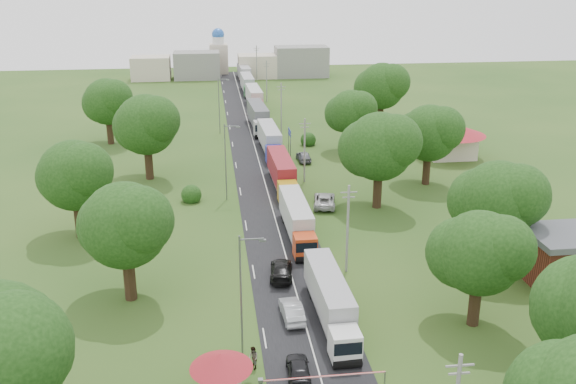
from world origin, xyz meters
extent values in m
plane|color=#264B19|center=(0.00, 0.00, 0.00)|extent=(260.00, 260.00, 0.00)
cube|color=black|center=(0.00, 20.00, 0.00)|extent=(8.00, 200.00, 0.04)
cube|color=slate|center=(-4.50, -25.00, 1.05)|extent=(0.35, 0.35, 0.25)
cylinder|color=red|center=(0.00, -25.00, 1.00)|extent=(9.00, 0.12, 0.12)
cylinder|color=slate|center=(4.50, -25.00, 0.50)|extent=(0.10, 0.10, 1.00)
cube|color=beige|center=(-7.20, -25.00, 1.20)|extent=(2.60, 2.60, 2.40)
cone|color=maroon|center=(-7.20, -25.00, 2.90)|extent=(4.40, 4.40, 1.10)
cube|color=black|center=(-5.89, -25.00, 1.40)|extent=(0.02, 1.20, 0.90)
cylinder|color=slate|center=(5.20, 33.80, 2.00)|extent=(0.12, 0.12, 4.00)
cylinder|color=slate|center=(5.20, 36.20, 2.00)|extent=(0.12, 0.12, 4.00)
cube|color=navy|center=(5.20, 35.00, 3.60)|extent=(0.06, 3.00, 1.00)
cube|color=silver|center=(5.20, 35.00, 3.60)|extent=(0.07, 3.10, 0.06)
cube|color=gray|center=(5.50, -35.00, 8.30)|extent=(1.60, 0.10, 0.10)
cube|color=gray|center=(5.50, -35.00, 7.80)|extent=(1.20, 0.10, 0.10)
cylinder|color=gray|center=(5.50, -7.00, 4.50)|extent=(0.24, 0.24, 9.00)
cube|color=gray|center=(5.50, -7.00, 8.30)|extent=(1.60, 0.10, 0.10)
cube|color=gray|center=(5.50, -7.00, 7.80)|extent=(1.20, 0.10, 0.10)
cylinder|color=gray|center=(5.50, 21.00, 4.50)|extent=(0.24, 0.24, 9.00)
cube|color=gray|center=(5.50, 21.00, 8.30)|extent=(1.60, 0.10, 0.10)
cube|color=gray|center=(5.50, 21.00, 7.80)|extent=(1.20, 0.10, 0.10)
cylinder|color=gray|center=(5.50, 49.00, 4.50)|extent=(0.24, 0.24, 9.00)
cube|color=gray|center=(5.50, 49.00, 8.30)|extent=(1.60, 0.10, 0.10)
cube|color=gray|center=(5.50, 49.00, 7.80)|extent=(1.20, 0.10, 0.10)
cylinder|color=gray|center=(5.50, 77.00, 4.50)|extent=(0.24, 0.24, 9.00)
cube|color=gray|center=(5.50, 77.00, 8.30)|extent=(1.60, 0.10, 0.10)
cube|color=gray|center=(5.50, 77.00, 7.80)|extent=(1.20, 0.10, 0.10)
cylinder|color=gray|center=(5.50, 105.00, 4.50)|extent=(0.24, 0.24, 9.00)
cube|color=gray|center=(5.50, 105.00, 8.30)|extent=(1.60, 0.10, 0.10)
cube|color=gray|center=(5.50, 105.00, 7.80)|extent=(1.20, 0.10, 0.10)
cylinder|color=slate|center=(-5.50, -20.00, 5.00)|extent=(0.16, 0.16, 10.00)
cube|color=slate|center=(-4.60, -20.00, 9.70)|extent=(1.80, 0.10, 0.10)
cube|color=slate|center=(-3.80, -20.00, 9.55)|extent=(0.50, 0.22, 0.15)
cylinder|color=slate|center=(-5.50, 15.00, 5.00)|extent=(0.16, 0.16, 10.00)
cube|color=slate|center=(-4.60, 15.00, 9.70)|extent=(1.80, 0.10, 0.10)
cube|color=slate|center=(-3.80, 15.00, 9.55)|extent=(0.50, 0.22, 0.15)
cylinder|color=slate|center=(-5.50, 50.00, 5.00)|extent=(0.16, 0.16, 10.00)
cube|color=slate|center=(-4.60, 50.00, 9.70)|extent=(1.80, 0.10, 0.10)
cube|color=slate|center=(-3.80, 50.00, 9.55)|extent=(0.50, 0.22, 0.15)
cylinder|color=#382616|center=(14.00, -18.00, 1.92)|extent=(1.04, 1.04, 3.85)
sphere|color=black|center=(14.00, -18.00, 6.60)|extent=(7.00, 7.00, 7.00)
sphere|color=black|center=(15.25, -19.00, 7.35)|extent=(5.50, 5.50, 5.50)
sphere|color=black|center=(13.00, -16.75, 6.10)|extent=(6.00, 6.00, 6.00)
cylinder|color=#382616|center=(20.00, -8.00, 2.10)|extent=(1.08, 1.08, 4.20)
sphere|color=black|center=(20.00, -8.00, 7.22)|extent=(7.70, 7.70, 7.70)
sphere|color=black|center=(21.38, -9.10, 8.05)|extent=(6.05, 6.05, 6.05)
sphere|color=black|center=(18.90, -6.62, 6.67)|extent=(6.60, 6.60, 6.60)
cylinder|color=#382616|center=(13.00, 10.00, 2.27)|extent=(1.12, 1.12, 4.55)
sphere|color=black|center=(13.00, 10.00, 7.85)|extent=(8.40, 8.40, 8.40)
sphere|color=black|center=(14.50, 8.80, 8.75)|extent=(6.60, 6.60, 6.60)
sphere|color=black|center=(11.80, 11.50, 7.25)|extent=(7.20, 7.20, 7.20)
cylinder|color=#382616|center=(22.00, 18.00, 2.10)|extent=(1.08, 1.08, 4.20)
sphere|color=black|center=(22.00, 18.00, 7.22)|extent=(7.70, 7.70, 7.70)
sphere|color=black|center=(23.38, 16.90, 8.05)|extent=(6.05, 6.05, 6.05)
sphere|color=black|center=(20.90, 19.38, 6.67)|extent=(6.60, 6.60, 6.60)
cylinder|color=#382616|center=(15.00, 35.00, 1.92)|extent=(1.04, 1.04, 3.85)
sphere|color=black|center=(15.00, 35.00, 6.60)|extent=(7.00, 7.00, 7.00)
sphere|color=black|center=(16.25, 34.00, 7.35)|extent=(5.50, 5.50, 5.50)
sphere|color=black|center=(14.00, 36.25, 6.10)|extent=(6.00, 6.00, 6.00)
cylinder|color=#382616|center=(24.00, 50.00, 2.27)|extent=(1.12, 1.12, 4.55)
sphere|color=black|center=(24.00, 50.00, 7.85)|extent=(8.40, 8.40, 8.40)
sphere|color=black|center=(25.50, 48.80, 8.75)|extent=(6.60, 6.60, 6.60)
sphere|color=black|center=(22.80, 51.50, 7.25)|extent=(7.20, 7.20, 7.20)
sphere|color=black|center=(-18.50, -31.20, 8.75)|extent=(6.60, 6.60, 6.60)
cylinder|color=#382616|center=(-15.00, -10.00, 2.10)|extent=(1.08, 1.08, 4.20)
sphere|color=black|center=(-15.00, -10.00, 7.22)|extent=(7.70, 7.70, 7.70)
sphere|color=black|center=(-13.62, -11.10, 8.05)|extent=(6.05, 6.05, 6.05)
sphere|color=black|center=(-16.10, -8.62, 6.67)|extent=(6.60, 6.60, 6.60)
cylinder|color=#382616|center=(-22.00, 5.00, 2.10)|extent=(1.08, 1.08, 4.20)
sphere|color=black|center=(-22.00, 5.00, 7.22)|extent=(7.70, 7.70, 7.70)
sphere|color=black|center=(-20.62, 3.90, 8.05)|extent=(6.05, 6.05, 6.05)
sphere|color=black|center=(-23.10, 6.38, 6.67)|extent=(6.60, 6.60, 6.60)
cylinder|color=#382616|center=(-16.00, 25.00, 2.27)|extent=(1.12, 1.12, 4.55)
sphere|color=black|center=(-16.00, 25.00, 7.85)|extent=(8.40, 8.40, 8.40)
sphere|color=black|center=(-14.50, 23.80, 8.75)|extent=(6.60, 6.60, 6.60)
sphere|color=black|center=(-17.20, 26.50, 7.25)|extent=(7.20, 7.20, 7.20)
cylinder|color=#382616|center=(-24.00, 45.00, 2.10)|extent=(1.08, 1.08, 4.20)
sphere|color=black|center=(-24.00, 45.00, 7.22)|extent=(7.70, 7.70, 7.70)
sphere|color=black|center=(-22.62, 43.90, 8.05)|extent=(6.05, 6.05, 6.05)
sphere|color=black|center=(-25.10, 46.38, 6.67)|extent=(6.60, 6.60, 6.60)
cube|color=maroon|center=(26.00, -12.00, 2.30)|extent=(8.00, 6.00, 4.60)
cube|color=#47494F|center=(26.00, -12.00, 4.90)|extent=(8.60, 6.60, 0.60)
cube|color=beige|center=(30.00, 30.00, 2.00)|extent=(7.00, 5.00, 4.00)
cone|color=maroon|center=(30.00, 30.00, 4.90)|extent=(10.08, 10.08, 1.80)
cube|color=gray|center=(-10.00, 110.00, 3.50)|extent=(12.00, 8.00, 7.00)
cube|color=beige|center=(6.00, 110.00, 3.00)|extent=(10.00, 8.00, 6.00)
cube|color=gray|center=(18.00, 110.00, 4.00)|extent=(14.00, 8.00, 8.00)
cube|color=beige|center=(-22.00, 110.00, 3.00)|extent=(10.00, 8.00, 6.00)
cube|color=beige|center=(-4.00, 118.00, 4.00)|extent=(5.00, 5.00, 8.00)
cylinder|color=silver|center=(-4.00, 118.00, 9.00)|extent=(3.20, 3.20, 2.00)
sphere|color=#2659B2|center=(-4.00, 118.00, 10.60)|extent=(3.40, 3.40, 3.40)
cube|color=white|center=(2.19, -21.90, 1.46)|extent=(2.31, 2.31, 2.35)
cube|color=black|center=(2.19, -23.04, 1.79)|extent=(2.16, 0.07, 1.03)
cube|color=slate|center=(2.19, -22.98, 0.52)|extent=(2.07, 0.30, 0.33)
cube|color=slate|center=(2.19, -15.32, 0.70)|extent=(2.42, 10.86, 0.28)
cube|color=#A09FA3|center=(2.19, -15.04, 2.40)|extent=(2.61, 11.14, 2.82)
cylinder|color=black|center=(2.19, -22.75, 0.47)|extent=(2.21, 0.94, 0.94)
cylinder|color=black|center=(2.19, -21.05, 0.47)|extent=(2.21, 0.94, 0.94)
cylinder|color=black|center=(2.19, -12.03, 0.47)|extent=(2.21, 0.94, 0.94)
cylinder|color=black|center=(2.19, -10.62, 0.47)|extent=(2.21, 0.94, 0.94)
cube|color=#C53C16|center=(1.85, -3.71, 1.47)|extent=(2.31, 2.31, 2.37)
cube|color=black|center=(1.85, -4.86, 1.80)|extent=(2.18, 0.05, 1.04)
cube|color=slate|center=(1.85, -4.80, 0.52)|extent=(2.09, 0.28, 0.33)
cube|color=slate|center=(1.85, 2.93, 0.71)|extent=(2.35, 10.95, 0.28)
cube|color=#BABABA|center=(1.85, 3.22, 2.42)|extent=(2.54, 11.23, 2.85)
cylinder|color=black|center=(1.85, -4.57, 0.47)|extent=(2.23, 0.95, 0.95)
cylinder|color=black|center=(1.85, -2.86, 0.47)|extent=(2.23, 0.95, 0.95)
cylinder|color=black|center=(1.85, 6.25, 0.47)|extent=(2.23, 0.95, 0.95)
cylinder|color=black|center=(1.85, 7.68, 0.47)|extent=(2.23, 0.95, 0.95)
cube|color=#B99015|center=(2.13, 12.78, 1.55)|extent=(2.45, 2.45, 2.50)
cube|color=black|center=(2.13, 11.57, 1.90)|extent=(2.30, 0.07, 1.10)
cube|color=slate|center=(2.13, 11.63, 0.55)|extent=(2.20, 0.30, 0.35)
cube|color=slate|center=(2.13, 19.77, 0.75)|extent=(2.56, 11.54, 0.30)
cube|color=maroon|center=(2.13, 20.07, 2.55)|extent=(2.77, 11.84, 3.00)
cylinder|color=black|center=(2.13, 11.88, 0.50)|extent=(2.35, 1.00, 1.00)
cylinder|color=black|center=(2.13, 13.68, 0.50)|extent=(2.35, 1.00, 1.00)
cylinder|color=black|center=(2.13, 23.27, 0.50)|extent=(2.35, 1.00, 1.00)
cylinder|color=black|center=(2.13, 24.76, 0.50)|extent=(2.35, 1.00, 1.00)
cube|color=#1A2AA0|center=(2.18, 29.82, 1.56)|extent=(2.50, 2.50, 2.52)
cube|color=black|center=(2.18, 28.60, 1.91)|extent=(2.31, 0.10, 1.11)
cube|color=slate|center=(2.18, 28.66, 0.55)|extent=(2.22, 0.33, 0.35)
cube|color=slate|center=(2.18, 36.87, 0.75)|extent=(2.71, 11.65, 0.30)
cube|color=#A7A7AC|center=(2.18, 37.17, 2.57)|extent=(2.92, 11.95, 3.02)
cylinder|color=black|center=(2.18, 28.92, 0.50)|extent=(2.36, 1.01, 1.01)
cylinder|color=black|center=(2.18, 30.73, 0.50)|extent=(2.36, 1.01, 1.01)
cylinder|color=black|center=(2.18, 40.39, 0.50)|extent=(2.36, 1.01, 1.01)
cylinder|color=black|center=(2.18, 41.90, 0.50)|extent=(2.36, 1.01, 1.01)
cube|color=#B4B4B4|center=(1.65, 45.90, 1.64)|extent=(2.67, 2.67, 2.65)
cube|color=black|center=(1.65, 44.61, 2.01)|extent=(2.44, 0.14, 1.17)
cube|color=slate|center=(1.65, 44.68, 0.58)|extent=(2.34, 0.37, 0.37)
cube|color=slate|center=(1.65, 53.31, 0.79)|extent=(3.05, 12.30, 0.32)
cube|color=#515358|center=(1.65, 53.63, 2.70)|extent=(3.28, 12.63, 3.18)
cylinder|color=black|center=(1.65, 44.94, 0.53)|extent=(2.49, 1.06, 1.06)
cylinder|color=black|center=(1.65, 46.85, 0.53)|extent=(2.49, 1.06, 1.06)
cylinder|color=black|center=(1.65, 57.02, 0.53)|extent=(2.49, 1.06, 1.06)
cylinder|color=black|center=(1.65, 58.61, 0.53)|extent=(2.49, 1.06, 1.06)
cube|color=red|center=(2.31, 64.37, 1.58)|extent=(2.53, 2.53, 2.54)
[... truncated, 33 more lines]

